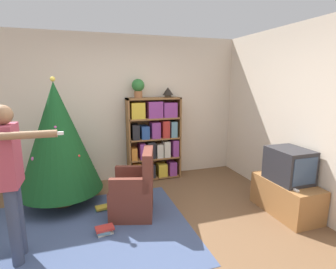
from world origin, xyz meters
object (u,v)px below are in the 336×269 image
(christmas_tree, at_px, (58,138))
(standing_person, at_px, (11,172))
(television, at_px, (289,165))
(bookshelf, at_px, (154,138))
(armchair, at_px, (135,193))
(table_lamp, at_px, (168,92))
(potted_plant, at_px, (138,87))

(christmas_tree, xyz_separation_m, standing_person, (-0.34, -1.20, -0.06))
(television, bearing_deg, bookshelf, 126.99)
(standing_person, bearing_deg, bookshelf, 133.83)
(television, distance_m, armchair, 2.13)
(bookshelf, height_order, standing_person, standing_person)
(christmas_tree, distance_m, armchair, 1.37)
(bookshelf, distance_m, armchair, 1.46)
(television, bearing_deg, table_lamp, 121.11)
(potted_plant, xyz_separation_m, table_lamp, (0.55, 0.00, -0.09))
(television, height_order, christmas_tree, christmas_tree)
(bookshelf, bearing_deg, table_lamp, 2.16)
(bookshelf, relative_size, standing_person, 0.94)
(table_lamp, bearing_deg, standing_person, -140.95)
(christmas_tree, bearing_deg, armchair, -35.02)
(christmas_tree, bearing_deg, bookshelf, 19.65)
(table_lamp, bearing_deg, potted_plant, 180.00)
(christmas_tree, distance_m, table_lamp, 2.03)
(television, xyz_separation_m, potted_plant, (-1.66, 1.85, 1.01))
(standing_person, distance_m, potted_plant, 2.54)
(armchair, height_order, standing_person, standing_person)
(television, bearing_deg, christmas_tree, 156.73)
(standing_person, height_order, table_lamp, table_lamp)
(television, distance_m, potted_plant, 2.69)
(christmas_tree, relative_size, standing_person, 1.17)
(christmas_tree, xyz_separation_m, potted_plant, (1.31, 0.58, 0.70))
(television, height_order, table_lamp, table_lamp)
(television, height_order, standing_person, standing_person)
(standing_person, relative_size, table_lamp, 8.03)
(standing_person, xyz_separation_m, table_lamp, (2.20, 1.78, 0.66))
(television, height_order, potted_plant, potted_plant)
(christmas_tree, xyz_separation_m, armchair, (0.97, -0.68, -0.69))
(christmas_tree, height_order, standing_person, christmas_tree)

